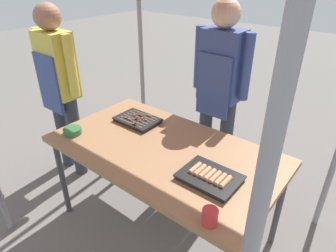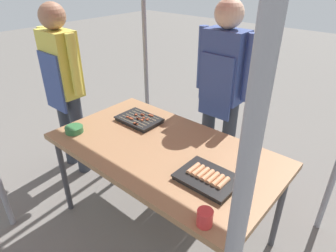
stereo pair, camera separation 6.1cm
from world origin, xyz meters
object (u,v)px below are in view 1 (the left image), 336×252
object	(u,v)px
stall_table	(164,154)
condiment_bowl	(72,131)
tray_grilled_sausages	(210,177)
customer_nearby	(59,81)
tray_meat_skewers	(138,120)
drink_cup_near_edge	(210,217)
vendor_woman	(220,83)

from	to	relation	value
stall_table	condiment_bowl	distance (m)	0.71
tray_grilled_sausages	stall_table	bearing A→B (deg)	167.55
customer_nearby	tray_meat_skewers	bearing A→B (deg)	10.39
drink_cup_near_edge	tray_grilled_sausages	bearing A→B (deg)	121.59
stall_table	drink_cup_near_edge	size ratio (longest dim) A/B	18.02
tray_grilled_sausages	vendor_woman	size ratio (longest dim) A/B	0.21
drink_cup_near_edge	customer_nearby	bearing A→B (deg)	167.79
stall_table	tray_grilled_sausages	size ratio (longest dim) A/B	4.62
tray_meat_skewers	customer_nearby	distance (m)	0.85
tray_meat_skewers	tray_grilled_sausages	bearing A→B (deg)	-17.08
stall_table	condiment_bowl	size ratio (longest dim) A/B	11.93
tray_meat_skewers	customer_nearby	bearing A→B (deg)	-169.61
stall_table	tray_grilled_sausages	distance (m)	0.45
tray_grilled_sausages	tray_meat_skewers	size ratio (longest dim) A/B	1.01
tray_meat_skewers	condiment_bowl	bearing A→B (deg)	-119.40
condiment_bowl	vendor_woman	distance (m)	1.25
condiment_bowl	vendor_woman	bearing A→B (deg)	60.13
drink_cup_near_edge	vendor_woman	distance (m)	1.35
tray_grilled_sausages	condiment_bowl	xyz separation A→B (m)	(-1.09, -0.18, 0.00)
vendor_woman	customer_nearby	distance (m)	1.41
tray_grilled_sausages	customer_nearby	world-z (taller)	customer_nearby
customer_nearby	drink_cup_near_edge	bearing A→B (deg)	-12.21
drink_cup_near_edge	customer_nearby	distance (m)	1.87
vendor_woman	stall_table	bearing A→B (deg)	92.68
customer_nearby	condiment_bowl	bearing A→B (deg)	-27.34
tray_meat_skewers	vendor_woman	world-z (taller)	vendor_woman
tray_grilled_sausages	drink_cup_near_edge	bearing A→B (deg)	-58.41
tray_grilled_sausages	drink_cup_near_edge	size ratio (longest dim) A/B	3.90
tray_grilled_sausages	customer_nearby	xyz separation A→B (m)	(-1.65, 0.11, 0.18)
stall_table	tray_meat_skewers	distance (m)	0.44
stall_table	drink_cup_near_edge	world-z (taller)	drink_cup_near_edge
tray_grilled_sausages	tray_meat_skewers	bearing A→B (deg)	162.92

